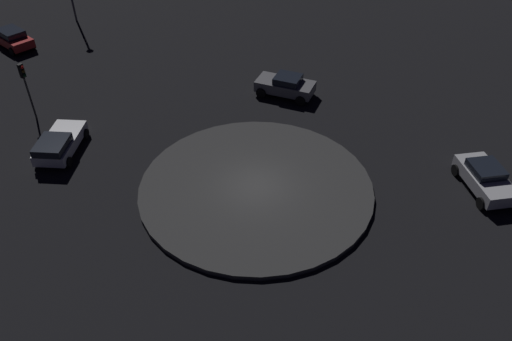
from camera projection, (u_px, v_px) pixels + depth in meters
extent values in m
plane|color=black|center=(256.00, 189.00, 27.47)|extent=(119.95, 119.95, 0.00)
cylinder|color=#383838|center=(256.00, 187.00, 27.39)|extent=(12.66, 12.66, 0.26)
cube|color=slate|center=(285.00, 86.00, 34.95)|extent=(3.11, 4.35, 0.72)
cube|color=black|center=(288.00, 79.00, 34.54)|extent=(2.11, 2.18, 0.44)
cylinder|color=black|center=(308.00, 89.00, 35.41)|extent=(0.46, 0.75, 0.71)
cylinder|color=black|center=(300.00, 101.00, 34.09)|extent=(0.46, 0.75, 0.71)
cylinder|color=black|center=(270.00, 81.00, 36.25)|extent=(0.46, 0.75, 0.71)
cylinder|color=black|center=(261.00, 93.00, 34.94)|extent=(0.46, 0.75, 0.71)
cube|color=white|center=(61.00, 143.00, 29.81)|extent=(4.30, 3.98, 0.62)
cube|color=black|center=(52.00, 145.00, 28.71)|extent=(2.63, 2.57, 0.45)
cylinder|color=black|center=(56.00, 133.00, 31.19)|extent=(0.63, 0.57, 0.63)
cylinder|color=black|center=(86.00, 134.00, 31.08)|extent=(0.63, 0.57, 0.63)
cylinder|color=black|center=(37.00, 161.00, 28.93)|extent=(0.63, 0.57, 0.63)
cylinder|color=black|center=(69.00, 162.00, 28.82)|extent=(0.63, 0.57, 0.63)
cube|color=silver|center=(485.00, 179.00, 27.05)|extent=(3.79, 4.17, 0.70)
cube|color=black|center=(486.00, 169.00, 26.86)|extent=(2.28, 2.31, 0.42)
cylinder|color=black|center=(481.00, 203.00, 26.07)|extent=(0.58, 0.65, 0.66)
cylinder|color=black|center=(485.00, 167.00, 28.46)|extent=(0.58, 0.65, 0.66)
cylinder|color=black|center=(456.00, 170.00, 28.24)|extent=(0.58, 0.65, 0.66)
cube|color=red|center=(12.00, 39.00, 41.18)|extent=(1.81, 4.38, 0.67)
cube|color=black|center=(11.00, 33.00, 40.71)|extent=(1.57, 2.25, 0.51)
cylinder|color=black|center=(14.00, 34.00, 42.72)|extent=(0.23, 0.69, 0.69)
cylinder|color=black|center=(12.00, 52.00, 40.06)|extent=(0.23, 0.69, 0.69)
cylinder|color=black|center=(33.00, 45.00, 41.08)|extent=(0.23, 0.69, 0.69)
cylinder|color=#2D2D2D|center=(30.00, 98.00, 32.21)|extent=(0.12, 0.12, 2.94)
cube|color=black|center=(22.00, 71.00, 31.02)|extent=(0.35, 0.30, 0.90)
sphere|color=red|center=(22.00, 67.00, 30.80)|extent=(0.20, 0.20, 0.20)
sphere|color=#4C380F|center=(23.00, 71.00, 30.97)|extent=(0.20, 0.20, 0.20)
sphere|color=#0F3819|center=(25.00, 75.00, 31.13)|extent=(0.20, 0.20, 0.20)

